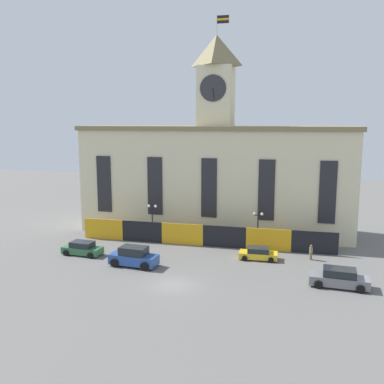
{
  "coord_description": "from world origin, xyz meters",
  "views": [
    {
      "loc": [
        10.67,
        -36.55,
        15.16
      ],
      "look_at": [
        0.0,
        7.39,
        7.65
      ],
      "focal_mm": 40.0,
      "sensor_mm": 36.0,
      "label": 1
    }
  ],
  "objects": [
    {
      "name": "car_blue_van",
      "position": [
        -5.57,
        4.21,
        0.96
      ],
      "size": [
        5.25,
        2.73,
        2.1
      ],
      "rotation": [
        0.0,
        0.0,
        -0.09
      ],
      "color": "#284C99",
      "rests_on": "ground"
    },
    {
      "name": "banner_fence",
      "position": [
        0.0,
        13.1,
        1.32
      ],
      "size": [
        31.65,
        0.12,
        2.64
      ],
      "color": "gold",
      "rests_on": "ground"
    },
    {
      "name": "ground_plane",
      "position": [
        0.0,
        0.0,
        0.0
      ],
      "size": [
        160.0,
        160.0,
        0.0
      ],
      "primitive_type": "plane",
      "color": "#605E5B"
    },
    {
      "name": "street_lamp_left",
      "position": [
        6.55,
        14.23,
        3.19
      ],
      "size": [
        1.26,
        0.36,
        4.31
      ],
      "color": "black",
      "rests_on": "ground"
    },
    {
      "name": "pedestrian",
      "position": [
        12.73,
        10.78,
        0.92
      ],
      "size": [
        0.5,
        0.5,
        1.69
      ],
      "rotation": [
        0.0,
        0.0,
        5.78
      ],
      "color": "olive",
      "rests_on": "ground"
    },
    {
      "name": "street_lamp_center",
      "position": [
        -6.9,
        14.23,
        3.4
      ],
      "size": [
        1.26,
        0.36,
        4.63
      ],
      "color": "black",
      "rests_on": "ground"
    },
    {
      "name": "car_yellow_coupe",
      "position": [
        7.05,
        9.56,
        0.63
      ],
      "size": [
        4.25,
        2.22,
        1.35
      ],
      "rotation": [
        0.0,
        0.0,
        0.03
      ],
      "color": "yellow",
      "rests_on": "ground"
    },
    {
      "name": "car_gray_pickup",
      "position": [
        15.03,
        3.25,
        0.81
      ],
      "size": [
        5.43,
        2.66,
        1.75
      ],
      "rotation": [
        0.0,
        0.0,
        -0.07
      ],
      "color": "slate",
      "rests_on": "ground"
    },
    {
      "name": "civic_building",
      "position": [
        0.0,
        21.09,
        7.98
      ],
      "size": [
        37.09,
        9.36,
        28.76
      ],
      "color": "beige",
      "rests_on": "ground"
    },
    {
      "name": "car_green_wagon",
      "position": [
        -12.73,
        6.44,
        0.72
      ],
      "size": [
        4.72,
        2.4,
        1.55
      ],
      "rotation": [
        0.0,
        0.0,
        3.07
      ],
      "color": "#2D663D",
      "rests_on": "ground"
    }
  ]
}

